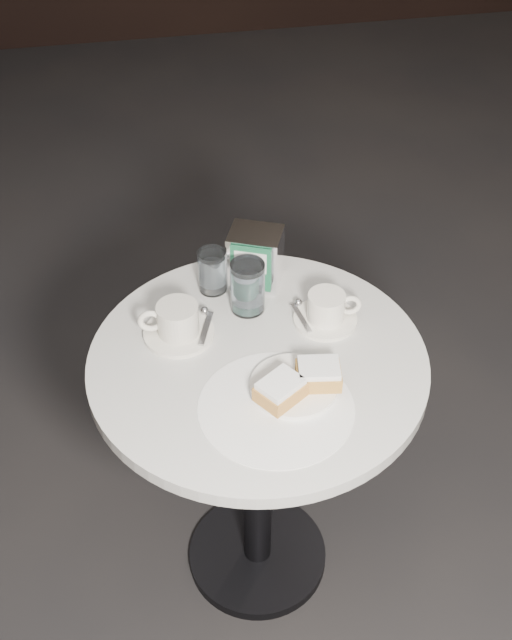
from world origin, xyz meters
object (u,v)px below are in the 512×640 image
at_px(coffee_cup_right, 327,310).
at_px(water_glass_right, 248,287).
at_px(beignet_plate, 297,384).
at_px(coffee_cup_left, 177,323).
at_px(water_glass_left, 212,272).
at_px(cafe_table, 258,421).
at_px(napkin_dispenser, 255,257).

relative_size(coffee_cup_right, water_glass_right, 1.27).
bearing_deg(water_glass_right, beignet_plate, -79.49).
height_order(coffee_cup_left, water_glass_right, water_glass_right).
height_order(water_glass_left, water_glass_right, water_glass_right).
relative_size(cafe_table, beignet_plate, 3.47).
bearing_deg(cafe_table, water_glass_left, 103.67).
xyz_separation_m(cafe_table, napkin_dispenser, (0.04, 0.25, 0.26)).
height_order(water_glass_right, napkin_dispenser, napkin_dispenser).
distance_m(cafe_table, coffee_cup_right, 0.29).
relative_size(cafe_table, coffee_cup_right, 4.90).
height_order(cafe_table, coffee_cup_left, coffee_cup_left).
xyz_separation_m(coffee_cup_left, coffee_cup_right, (0.32, -0.02, -0.00)).
bearing_deg(napkin_dispenser, water_glass_right, -87.64).
relative_size(beignet_plate, coffee_cup_right, 1.41).
bearing_deg(water_glass_left, beignet_plate, -71.68).
height_order(cafe_table, beignet_plate, beignet_plate).
distance_m(water_glass_right, napkin_dispenser, 0.10).
bearing_deg(napkin_dispenser, beignet_plate, -64.51).
xyz_separation_m(beignet_plate, water_glass_right, (-0.05, 0.26, 0.04)).
distance_m(beignet_plate, napkin_dispenser, 0.36).
xyz_separation_m(water_glass_left, napkin_dispenser, (0.10, 0.01, 0.02)).
xyz_separation_m(beignet_plate, water_glass_left, (-0.11, 0.34, 0.03)).
height_order(coffee_cup_left, water_glass_left, water_glass_left).
bearing_deg(coffee_cup_right, napkin_dispenser, 133.20).
relative_size(cafe_table, napkin_dispenser, 5.30).
distance_m(coffee_cup_right, napkin_dispenser, 0.21).
xyz_separation_m(coffee_cup_left, napkin_dispenser, (0.19, 0.15, 0.03)).
height_order(coffee_cup_left, coffee_cup_right, coffee_cup_left).
height_order(beignet_plate, napkin_dispenser, napkin_dispenser).
relative_size(beignet_plate, water_glass_right, 1.79).
relative_size(beignet_plate, water_glass_left, 2.11).
bearing_deg(cafe_table, water_glass_right, 87.21).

